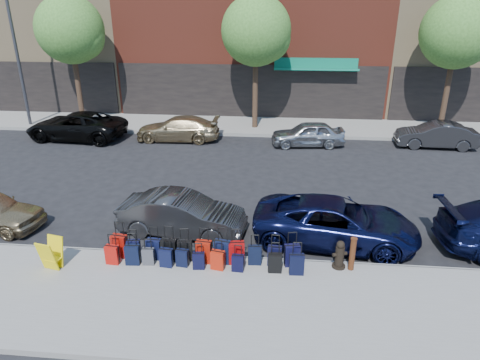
# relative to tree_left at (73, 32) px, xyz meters

# --- Properties ---
(ground) EXTENTS (120.00, 120.00, 0.00)m
(ground) POSITION_rel_tree_left_xyz_m (9.86, -9.50, -5.41)
(ground) COLOR black
(ground) RESTS_ON ground
(sidewalk_near) EXTENTS (60.00, 4.00, 0.15)m
(sidewalk_near) POSITION_rel_tree_left_xyz_m (9.86, -16.00, -5.34)
(sidewalk_near) COLOR gray
(sidewalk_near) RESTS_ON ground
(sidewalk_far) EXTENTS (60.00, 4.00, 0.15)m
(sidewalk_far) POSITION_rel_tree_left_xyz_m (9.86, 0.50, -5.34)
(sidewalk_far) COLOR gray
(sidewalk_far) RESTS_ON ground
(curb_near) EXTENTS (60.00, 0.08, 0.15)m
(curb_near) POSITION_rel_tree_left_xyz_m (9.86, -13.98, -5.34)
(curb_near) COLOR gray
(curb_near) RESTS_ON ground
(curb_far) EXTENTS (60.00, 0.08, 0.15)m
(curb_far) POSITION_rel_tree_left_xyz_m (9.86, -1.52, -5.34)
(curb_far) COLOR gray
(curb_far) RESTS_ON ground
(tree_left) EXTENTS (3.80, 3.80, 7.27)m
(tree_left) POSITION_rel_tree_left_xyz_m (0.00, 0.00, 0.00)
(tree_left) COLOR black
(tree_left) RESTS_ON sidewalk_far
(tree_center) EXTENTS (3.80, 3.80, 7.27)m
(tree_center) POSITION_rel_tree_left_xyz_m (10.50, 0.00, 0.00)
(tree_center) COLOR black
(tree_center) RESTS_ON sidewalk_far
(tree_right) EXTENTS (3.80, 3.80, 7.27)m
(tree_right) POSITION_rel_tree_left_xyz_m (21.00, 0.00, 0.00)
(tree_right) COLOR black
(tree_right) RESTS_ON sidewalk_far
(streetlight) EXTENTS (2.59, 0.18, 8.00)m
(streetlight) POSITION_rel_tree_left_xyz_m (-2.94, -0.70, -0.75)
(streetlight) COLOR #333338
(streetlight) RESTS_ON sidewalk_far
(suitcase_front_0) EXTENTS (0.48, 0.31, 1.07)m
(suitcase_front_0) POSITION_rel_tree_left_xyz_m (7.42, -14.26, -4.93)
(suitcase_front_0) COLOR maroon
(suitcase_front_0) RESTS_ON sidewalk_near
(suitcase_front_1) EXTENTS (0.38, 0.23, 0.88)m
(suitcase_front_1) POSITION_rel_tree_left_xyz_m (7.84, -14.30, -4.99)
(suitcase_front_1) COLOR black
(suitcase_front_1) RESTS_ON sidewalk_near
(suitcase_front_2) EXTENTS (0.42, 0.25, 0.98)m
(suitcase_front_2) POSITION_rel_tree_left_xyz_m (8.44, -14.29, -4.95)
(suitcase_front_2) COLOR black
(suitcase_front_2) RESTS_ON sidewalk_near
(suitcase_front_3) EXTENTS (0.44, 0.26, 1.04)m
(suitcase_front_3) POSITION_rel_tree_left_xyz_m (8.87, -14.31, -4.94)
(suitcase_front_3) COLOR black
(suitcase_front_3) RESTS_ON sidewalk_near
(suitcase_front_4) EXTENTS (0.43, 0.28, 0.97)m
(suitcase_front_4) POSITION_rel_tree_left_xyz_m (9.32, -14.28, -4.96)
(suitcase_front_4) COLOR black
(suitcase_front_4) RESTS_ON sidewalk_near
(suitcase_front_5) EXTENTS (0.45, 0.28, 1.04)m
(suitcase_front_5) POSITION_rel_tree_left_xyz_m (9.86, -14.32, -4.94)
(suitcase_front_5) COLOR #9B170A
(suitcase_front_5) RESTS_ON sidewalk_near
(suitcase_front_6) EXTENTS (0.48, 0.31, 1.07)m
(suitcase_front_6) POSITION_rel_tree_left_xyz_m (10.38, -14.29, -4.93)
(suitcase_front_6) COLOR black
(suitcase_front_6) RESTS_ON sidewalk_near
(suitcase_front_7) EXTENTS (0.46, 0.30, 1.04)m
(suitcase_front_7) POSITION_rel_tree_left_xyz_m (10.78, -14.29, -4.94)
(suitcase_front_7) COLOR maroon
(suitcase_front_7) RESTS_ON sidewalk_near
(suitcase_front_8) EXTENTS (0.38, 0.22, 0.89)m
(suitcase_front_8) POSITION_rel_tree_left_xyz_m (11.29, -14.28, -4.98)
(suitcase_front_8) COLOR black
(suitcase_front_8) RESTS_ON sidewalk_near
(suitcase_front_9) EXTENTS (0.40, 0.24, 0.92)m
(suitcase_front_9) POSITION_rel_tree_left_xyz_m (11.84, -14.28, -4.97)
(suitcase_front_9) COLOR black
(suitcase_front_9) RESTS_ON sidewalk_near
(suitcase_front_10) EXTENTS (0.45, 0.31, 1.01)m
(suitcase_front_10) POSITION_rel_tree_left_xyz_m (12.32, -14.25, -4.95)
(suitcase_front_10) COLOR black
(suitcase_front_10) RESTS_ON sidewalk_near
(suitcase_back_0) EXTENTS (0.39, 0.25, 0.89)m
(suitcase_back_0) POSITION_rel_tree_left_xyz_m (7.35, -14.64, -4.99)
(suitcase_back_0) COLOR #B0110B
(suitcase_back_0) RESTS_ON sidewalk_near
(suitcase_back_1) EXTENTS (0.41, 0.25, 0.94)m
(suitcase_back_1) POSITION_rel_tree_left_xyz_m (7.92, -14.62, -4.97)
(suitcase_back_1) COLOR black
(suitcase_back_1) RESTS_ON sidewalk_near
(suitcase_back_2) EXTENTS (0.34, 0.21, 0.78)m
(suitcase_back_2) POSITION_rel_tree_left_xyz_m (8.35, -14.59, -5.02)
(suitcase_back_2) COLOR #404045
(suitcase_back_2) RESTS_ON sidewalk_near
(suitcase_back_3) EXTENTS (0.38, 0.25, 0.86)m
(suitcase_back_3) POSITION_rel_tree_left_xyz_m (8.87, -14.64, -4.99)
(suitcase_back_3) COLOR black
(suitcase_back_3) RESTS_ON sidewalk_near
(suitcase_back_4) EXTENTS (0.36, 0.24, 0.80)m
(suitcase_back_4) POSITION_rel_tree_left_xyz_m (9.31, -14.58, -5.01)
(suitcase_back_4) COLOR black
(suitcase_back_4) RESTS_ON sidewalk_near
(suitcase_back_5) EXTENTS (0.34, 0.22, 0.77)m
(suitcase_back_5) POSITION_rel_tree_left_xyz_m (9.78, -14.66, -5.02)
(suitcase_back_5) COLOR black
(suitcase_back_5) RESTS_ON sidewalk_near
(suitcase_back_6) EXTENTS (0.40, 0.28, 0.87)m
(suitcase_back_6) POSITION_rel_tree_left_xyz_m (10.30, -14.63, -4.99)
(suitcase_back_6) COLOR #B01E0B
(suitcase_back_6) RESTS_ON sidewalk_near
(suitcase_back_7) EXTENTS (0.33, 0.21, 0.77)m
(suitcase_back_7) POSITION_rel_tree_left_xyz_m (10.86, -14.67, -5.02)
(suitcase_back_7) COLOR black
(suitcase_back_7) RESTS_ON sidewalk_near
(suitcase_back_9) EXTENTS (0.37, 0.23, 0.87)m
(suitcase_back_9) POSITION_rel_tree_left_xyz_m (11.86, -14.61, -4.99)
(suitcase_back_9) COLOR black
(suitcase_back_9) RESTS_ON sidewalk_near
(suitcase_back_10) EXTENTS (0.40, 0.25, 0.93)m
(suitcase_back_10) POSITION_rel_tree_left_xyz_m (12.44, -14.65, -4.97)
(suitcase_back_10) COLOR black
(suitcase_back_10) RESTS_ON sidewalk_near
(fire_hydrant) EXTENTS (0.42, 0.37, 0.82)m
(fire_hydrant) POSITION_rel_tree_left_xyz_m (13.61, -14.23, -4.88)
(fire_hydrant) COLOR black
(fire_hydrant) RESTS_ON sidewalk_near
(bollard) EXTENTS (0.18, 0.18, 0.97)m
(bollard) POSITION_rel_tree_left_xyz_m (13.93, -14.30, -4.76)
(bollard) COLOR #38190C
(bollard) RESTS_ON sidewalk_near
(display_rack) EXTENTS (0.59, 0.63, 0.88)m
(display_rack) POSITION_rel_tree_left_xyz_m (5.79, -15.03, -4.83)
(display_rack) COLOR yellow
(display_rack) RESTS_ON sidewalk_near
(car_near_1) EXTENTS (4.16, 1.83, 1.33)m
(car_near_1) POSITION_rel_tree_left_xyz_m (8.85, -12.52, -4.75)
(car_near_1) COLOR #353538
(car_near_1) RESTS_ON ground
(car_near_2) EXTENTS (5.22, 2.85, 1.39)m
(car_near_2) POSITION_rel_tree_left_xyz_m (13.66, -12.61, -4.72)
(car_near_2) COLOR #0B0F33
(car_near_2) RESTS_ON ground
(car_far_0) EXTENTS (5.49, 2.87, 1.47)m
(car_far_0) POSITION_rel_tree_left_xyz_m (0.83, -2.86, -4.67)
(car_far_0) COLOR black
(car_far_0) RESTS_ON ground
(car_far_1) EXTENTS (4.48, 1.87, 1.29)m
(car_far_1) POSITION_rel_tree_left_xyz_m (6.37, -2.55, -4.77)
(car_far_1) COLOR tan
(car_far_1) RESTS_ON ground
(car_far_2) EXTENTS (3.88, 1.90, 1.27)m
(car_far_2) POSITION_rel_tree_left_xyz_m (13.29, -2.87, -4.78)
(car_far_2) COLOR #B3B6BA
(car_far_2) RESTS_ON ground
(car_far_3) EXTENTS (4.01, 1.57, 1.30)m
(car_far_3) POSITION_rel_tree_left_xyz_m (19.81, -2.48, -4.76)
(car_far_3) COLOR #333336
(car_far_3) RESTS_ON ground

